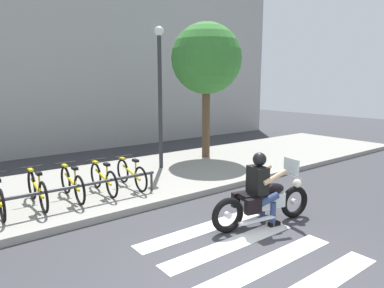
{
  "coord_description": "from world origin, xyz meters",
  "views": [
    {
      "loc": [
        -3.47,
        -3.19,
        2.75
      ],
      "look_at": [
        1.56,
        3.32,
        1.28
      ],
      "focal_mm": 32.4,
      "sensor_mm": 36.0,
      "label": 1
    }
  ],
  "objects_px": {
    "street_lamp": "(160,86)",
    "tree_near_rack": "(206,59)",
    "bicycle_1": "(37,190)",
    "bicycle_4": "(131,174)",
    "motorcycle": "(264,202)",
    "bike_rack": "(81,187)",
    "bicycle_3": "(103,179)",
    "rider": "(261,184)",
    "bicycle_2": "(72,184)"
  },
  "relations": [
    {
      "from": "bicycle_2",
      "to": "street_lamp",
      "type": "height_order",
      "value": "street_lamp"
    },
    {
      "from": "bicycle_1",
      "to": "bicycle_2",
      "type": "bearing_deg",
      "value": -0.0
    },
    {
      "from": "bicycle_3",
      "to": "street_lamp",
      "type": "relative_size",
      "value": 0.37
    },
    {
      "from": "bicycle_4",
      "to": "street_lamp",
      "type": "xyz_separation_m",
      "value": [
        1.7,
        1.28,
        2.14
      ]
    },
    {
      "from": "bicycle_1",
      "to": "bicycle_3",
      "type": "bearing_deg",
      "value": 0.01
    },
    {
      "from": "motorcycle",
      "to": "bike_rack",
      "type": "distance_m",
      "value": 3.8
    },
    {
      "from": "bike_rack",
      "to": "motorcycle",
      "type": "bearing_deg",
      "value": -47.27
    },
    {
      "from": "motorcycle",
      "to": "tree_near_rack",
      "type": "distance_m",
      "value": 6.49
    },
    {
      "from": "rider",
      "to": "bicycle_1",
      "type": "height_order",
      "value": "rider"
    },
    {
      "from": "bicycle_4",
      "to": "street_lamp",
      "type": "relative_size",
      "value": 0.37
    },
    {
      "from": "bicycle_3",
      "to": "bicycle_4",
      "type": "height_order",
      "value": "bicycle_3"
    },
    {
      "from": "rider",
      "to": "tree_near_rack",
      "type": "relative_size",
      "value": 0.31
    },
    {
      "from": "motorcycle",
      "to": "bicycle_1",
      "type": "height_order",
      "value": "motorcycle"
    },
    {
      "from": "bicycle_1",
      "to": "bike_rack",
      "type": "height_order",
      "value": "bicycle_1"
    },
    {
      "from": "bike_rack",
      "to": "bicycle_2",
      "type": "bearing_deg",
      "value": 89.99
    },
    {
      "from": "bicycle_1",
      "to": "bicycle_2",
      "type": "xyz_separation_m",
      "value": [
        0.74,
        -0.0,
        -0.0
      ]
    },
    {
      "from": "bicycle_1",
      "to": "tree_near_rack",
      "type": "relative_size",
      "value": 0.36
    },
    {
      "from": "rider",
      "to": "bike_rack",
      "type": "relative_size",
      "value": 0.41
    },
    {
      "from": "motorcycle",
      "to": "rider",
      "type": "xyz_separation_m",
      "value": [
        -0.07,
        0.02,
        0.37
      ]
    },
    {
      "from": "bicycle_2",
      "to": "tree_near_rack",
      "type": "distance_m",
      "value": 6.34
    },
    {
      "from": "motorcycle",
      "to": "rider",
      "type": "height_order",
      "value": "rider"
    },
    {
      "from": "bicycle_3",
      "to": "rider",
      "type": "bearing_deg",
      "value": -62.09
    },
    {
      "from": "bicycle_2",
      "to": "bicycle_4",
      "type": "bearing_deg",
      "value": 0.02
    },
    {
      "from": "motorcycle",
      "to": "bicycle_4",
      "type": "relative_size",
      "value": 1.4
    },
    {
      "from": "rider",
      "to": "bicycle_3",
      "type": "bearing_deg",
      "value": 117.91
    },
    {
      "from": "rider",
      "to": "tree_near_rack",
      "type": "bearing_deg",
      "value": 60.6
    },
    {
      "from": "tree_near_rack",
      "to": "bicycle_1",
      "type": "bearing_deg",
      "value": -164.5
    },
    {
      "from": "bicycle_1",
      "to": "tree_near_rack",
      "type": "bearing_deg",
      "value": 15.5
    },
    {
      "from": "bicycle_1",
      "to": "bicycle_3",
      "type": "xyz_separation_m",
      "value": [
        1.48,
        0.0,
        -0.01
      ]
    },
    {
      "from": "bicycle_4",
      "to": "bicycle_3",
      "type": "bearing_deg",
      "value": -179.97
    },
    {
      "from": "bicycle_2",
      "to": "tree_near_rack",
      "type": "height_order",
      "value": "tree_near_rack"
    },
    {
      "from": "motorcycle",
      "to": "street_lamp",
      "type": "distance_m",
      "value": 5.14
    },
    {
      "from": "motorcycle",
      "to": "bike_rack",
      "type": "height_order",
      "value": "motorcycle"
    },
    {
      "from": "motorcycle",
      "to": "bicycle_2",
      "type": "relative_size",
      "value": 1.38
    },
    {
      "from": "rider",
      "to": "bicycle_1",
      "type": "distance_m",
      "value": 4.66
    },
    {
      "from": "bicycle_4",
      "to": "bike_rack",
      "type": "bearing_deg",
      "value": -159.49
    },
    {
      "from": "rider",
      "to": "bicycle_1",
      "type": "xyz_separation_m",
      "value": [
        -3.24,
        3.32,
        -0.33
      ]
    },
    {
      "from": "bicycle_4",
      "to": "bicycle_1",
      "type": "bearing_deg",
      "value": -179.98
    },
    {
      "from": "bicycle_1",
      "to": "bicycle_3",
      "type": "relative_size",
      "value": 1.06
    },
    {
      "from": "bicycle_1",
      "to": "tree_near_rack",
      "type": "distance_m",
      "value": 6.97
    },
    {
      "from": "street_lamp",
      "to": "rider",
      "type": "bearing_deg",
      "value": -98.42
    },
    {
      "from": "tree_near_rack",
      "to": "bicycle_3",
      "type": "bearing_deg",
      "value": -159.85
    },
    {
      "from": "bicycle_3",
      "to": "street_lamp",
      "type": "distance_m",
      "value": 3.49
    },
    {
      "from": "street_lamp",
      "to": "tree_near_rack",
      "type": "distance_m",
      "value": 2.35
    },
    {
      "from": "motorcycle",
      "to": "bicycle_2",
      "type": "xyz_separation_m",
      "value": [
        -2.58,
        3.34,
        0.04
      ]
    },
    {
      "from": "bicycle_1",
      "to": "bicycle_4",
      "type": "bearing_deg",
      "value": 0.02
    },
    {
      "from": "motorcycle",
      "to": "bike_rack",
      "type": "xyz_separation_m",
      "value": [
        -2.58,
        2.79,
        0.1
      ]
    },
    {
      "from": "bicycle_4",
      "to": "bike_rack",
      "type": "xyz_separation_m",
      "value": [
        -1.48,
        -0.55,
        0.07
      ]
    },
    {
      "from": "rider",
      "to": "bicycle_4",
      "type": "height_order",
      "value": "rider"
    },
    {
      "from": "motorcycle",
      "to": "bicycle_3",
      "type": "height_order",
      "value": "motorcycle"
    }
  ]
}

